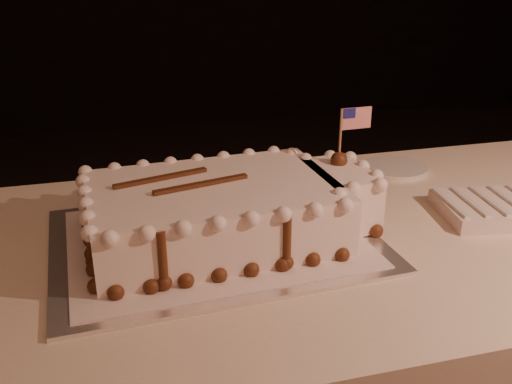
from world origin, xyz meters
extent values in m
cube|color=beige|center=(0.00, 0.60, 0.38)|extent=(2.40, 0.80, 0.75)
cube|color=silver|center=(-0.37, 0.61, 0.75)|extent=(0.61, 0.47, 0.01)
cube|color=silver|center=(-0.37, 0.61, 0.76)|extent=(0.55, 0.43, 0.00)
cube|color=white|center=(-0.37, 0.61, 0.81)|extent=(0.46, 0.32, 0.11)
cube|color=white|center=(-0.11, 0.62, 0.81)|extent=(0.11, 0.17, 0.11)
sphere|color=#5A2C16|center=(-0.55, 0.45, 0.77)|extent=(0.03, 0.03, 0.03)
sphere|color=#5A2C16|center=(-0.50, 0.46, 0.77)|extent=(0.03, 0.03, 0.03)
sphere|color=#5A2C16|center=(-0.44, 0.46, 0.77)|extent=(0.03, 0.03, 0.03)
sphere|color=#5A2C16|center=(-0.39, 0.46, 0.77)|extent=(0.03, 0.03, 0.03)
sphere|color=#5A2C16|center=(-0.33, 0.46, 0.77)|extent=(0.03, 0.03, 0.03)
sphere|color=#5A2C16|center=(-0.28, 0.47, 0.77)|extent=(0.03, 0.03, 0.03)
sphere|color=#5A2C16|center=(-0.22, 0.47, 0.77)|extent=(0.03, 0.03, 0.03)
sphere|color=#5A2C16|center=(-0.17, 0.47, 0.77)|extent=(0.03, 0.03, 0.03)
sphere|color=#5A2C16|center=(-0.16, 0.52, 0.77)|extent=(0.03, 0.03, 0.03)
sphere|color=#5A2C16|center=(-0.13, 0.54, 0.77)|extent=(0.03, 0.03, 0.03)
sphere|color=#5A2C16|center=(-0.07, 0.54, 0.77)|extent=(0.03, 0.03, 0.03)
sphere|color=#5A2C16|center=(-0.06, 0.58, 0.77)|extent=(0.03, 0.03, 0.03)
sphere|color=#5A2C16|center=(-0.06, 0.64, 0.77)|extent=(0.03, 0.03, 0.03)
sphere|color=#5A2C16|center=(-0.06, 0.69, 0.77)|extent=(0.03, 0.03, 0.03)
sphere|color=#5A2C16|center=(-0.10, 0.71, 0.77)|extent=(0.03, 0.03, 0.03)
sphere|color=#5A2C16|center=(-0.16, 0.71, 0.77)|extent=(0.03, 0.03, 0.03)
sphere|color=#5A2C16|center=(-0.17, 0.75, 0.77)|extent=(0.03, 0.03, 0.03)
sphere|color=#5A2C16|center=(-0.21, 0.77, 0.77)|extent=(0.03, 0.03, 0.03)
sphere|color=#5A2C16|center=(-0.26, 0.76, 0.77)|extent=(0.03, 0.03, 0.03)
sphere|color=#5A2C16|center=(-0.31, 0.76, 0.77)|extent=(0.03, 0.03, 0.03)
sphere|color=#5A2C16|center=(-0.37, 0.76, 0.77)|extent=(0.03, 0.03, 0.03)
sphere|color=#5A2C16|center=(-0.42, 0.75, 0.77)|extent=(0.03, 0.03, 0.03)
sphere|color=#5A2C16|center=(-0.48, 0.75, 0.77)|extent=(0.03, 0.03, 0.03)
sphere|color=#5A2C16|center=(-0.53, 0.75, 0.77)|extent=(0.03, 0.03, 0.03)
sphere|color=#5A2C16|center=(-0.59, 0.75, 0.77)|extent=(0.03, 0.03, 0.03)
sphere|color=#5A2C16|center=(-0.59, 0.70, 0.77)|extent=(0.03, 0.03, 0.03)
sphere|color=#5A2C16|center=(-0.59, 0.64, 0.77)|extent=(0.03, 0.03, 0.03)
sphere|color=#5A2C16|center=(-0.59, 0.59, 0.77)|extent=(0.03, 0.03, 0.03)
sphere|color=#5A2C16|center=(-0.58, 0.53, 0.77)|extent=(0.03, 0.03, 0.03)
sphere|color=#5A2C16|center=(-0.58, 0.48, 0.77)|extent=(0.03, 0.03, 0.03)
sphere|color=white|center=(-0.55, 0.45, 0.86)|extent=(0.03, 0.03, 0.03)
sphere|color=white|center=(-0.50, 0.46, 0.86)|extent=(0.03, 0.03, 0.03)
sphere|color=white|center=(-0.44, 0.46, 0.86)|extent=(0.03, 0.03, 0.03)
sphere|color=white|center=(-0.39, 0.46, 0.86)|extent=(0.03, 0.03, 0.03)
sphere|color=white|center=(-0.33, 0.46, 0.86)|extent=(0.03, 0.03, 0.03)
sphere|color=white|center=(-0.28, 0.47, 0.86)|extent=(0.03, 0.03, 0.03)
sphere|color=white|center=(-0.22, 0.47, 0.86)|extent=(0.03, 0.03, 0.03)
sphere|color=white|center=(-0.17, 0.47, 0.86)|extent=(0.03, 0.03, 0.03)
sphere|color=white|center=(-0.16, 0.52, 0.86)|extent=(0.03, 0.03, 0.03)
sphere|color=white|center=(-0.13, 0.54, 0.86)|extent=(0.03, 0.03, 0.03)
sphere|color=white|center=(-0.07, 0.54, 0.86)|extent=(0.03, 0.03, 0.03)
sphere|color=white|center=(-0.06, 0.58, 0.86)|extent=(0.03, 0.03, 0.03)
sphere|color=white|center=(-0.06, 0.64, 0.86)|extent=(0.03, 0.03, 0.03)
sphere|color=white|center=(-0.06, 0.69, 0.86)|extent=(0.03, 0.03, 0.03)
sphere|color=white|center=(-0.10, 0.71, 0.86)|extent=(0.03, 0.03, 0.03)
sphere|color=white|center=(-0.16, 0.71, 0.86)|extent=(0.03, 0.03, 0.03)
sphere|color=white|center=(-0.17, 0.75, 0.86)|extent=(0.03, 0.03, 0.03)
sphere|color=white|center=(-0.21, 0.77, 0.86)|extent=(0.03, 0.03, 0.03)
sphere|color=white|center=(-0.26, 0.76, 0.86)|extent=(0.03, 0.03, 0.03)
sphere|color=white|center=(-0.31, 0.76, 0.86)|extent=(0.03, 0.03, 0.03)
sphere|color=white|center=(-0.37, 0.76, 0.86)|extent=(0.03, 0.03, 0.03)
sphere|color=white|center=(-0.42, 0.75, 0.86)|extent=(0.03, 0.03, 0.03)
sphere|color=white|center=(-0.48, 0.75, 0.86)|extent=(0.03, 0.03, 0.03)
sphere|color=white|center=(-0.53, 0.75, 0.86)|extent=(0.03, 0.03, 0.03)
sphere|color=white|center=(-0.59, 0.75, 0.86)|extent=(0.03, 0.03, 0.03)
sphere|color=white|center=(-0.59, 0.70, 0.86)|extent=(0.03, 0.03, 0.03)
sphere|color=white|center=(-0.59, 0.64, 0.86)|extent=(0.03, 0.03, 0.03)
sphere|color=white|center=(-0.59, 0.59, 0.86)|extent=(0.03, 0.03, 0.03)
sphere|color=white|center=(-0.58, 0.53, 0.86)|extent=(0.03, 0.03, 0.03)
sphere|color=white|center=(-0.58, 0.48, 0.86)|extent=(0.03, 0.03, 0.03)
cylinder|color=#5A2C16|center=(-0.48, 0.46, 0.81)|extent=(0.01, 0.01, 0.10)
sphere|color=#5A2C16|center=(-0.48, 0.46, 0.77)|extent=(0.03, 0.03, 0.03)
cylinder|color=#5A2C16|center=(-0.27, 0.47, 0.81)|extent=(0.01, 0.01, 0.10)
sphere|color=#5A2C16|center=(-0.27, 0.47, 0.77)|extent=(0.03, 0.03, 0.03)
cylinder|color=#5A2C16|center=(-0.13, 0.54, 0.81)|extent=(0.01, 0.01, 0.10)
sphere|color=#5A2C16|center=(-0.13, 0.54, 0.77)|extent=(0.03, 0.03, 0.03)
cylinder|color=#5A2C16|center=(-0.06, 0.67, 0.81)|extent=(0.01, 0.01, 0.10)
sphere|color=#5A2C16|center=(-0.06, 0.67, 0.77)|extent=(0.03, 0.03, 0.03)
cylinder|color=#5A2C16|center=(-0.17, 0.77, 0.81)|extent=(0.01, 0.01, 0.10)
sphere|color=#5A2C16|center=(-0.17, 0.77, 0.77)|extent=(0.03, 0.03, 0.03)
cylinder|color=#5A2C16|center=(-0.38, 0.76, 0.81)|extent=(0.01, 0.01, 0.10)
sphere|color=#5A2C16|center=(-0.38, 0.76, 0.77)|extent=(0.03, 0.03, 0.03)
cylinder|color=#5A2C16|center=(-0.58, 0.75, 0.81)|extent=(0.01, 0.01, 0.10)
sphere|color=#5A2C16|center=(-0.58, 0.75, 0.77)|extent=(0.03, 0.03, 0.03)
cylinder|color=#5A2C16|center=(-0.58, 0.55, 0.81)|extent=(0.01, 0.01, 0.10)
sphere|color=#5A2C16|center=(-0.58, 0.55, 0.77)|extent=(0.03, 0.03, 0.03)
cube|color=#5A2C16|center=(-0.45, 0.66, 0.87)|extent=(0.18, 0.06, 0.01)
cube|color=#5A2C16|center=(-0.39, 0.61, 0.87)|extent=(0.18, 0.05, 0.01)
sphere|color=#5A2C16|center=(-0.10, 0.66, 0.87)|extent=(0.03, 0.03, 0.03)
cylinder|color=#A87148|center=(-0.10, 0.66, 0.91)|extent=(0.00, 0.00, 0.13)
cube|color=red|center=(-0.07, 0.66, 0.95)|extent=(0.06, 0.01, 0.04)
cube|color=navy|center=(-0.09, 0.66, 0.97)|extent=(0.03, 0.01, 0.02)
cube|color=silver|center=(0.22, 0.57, 0.77)|extent=(0.25, 0.20, 0.03)
cube|color=silver|center=(0.11, 0.59, 0.78)|extent=(0.03, 0.15, 0.01)
cube|color=silver|center=(0.16, 0.58, 0.78)|extent=(0.03, 0.15, 0.01)
cube|color=silver|center=(0.20, 0.58, 0.78)|extent=(0.03, 0.15, 0.01)
cube|color=silver|center=(0.24, 0.57, 0.78)|extent=(0.03, 0.15, 0.01)
cylinder|color=silver|center=(0.14, 0.87, 0.76)|extent=(0.16, 0.16, 0.01)
camera|label=1|loc=(-0.53, -0.32, 1.25)|focal=40.00mm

